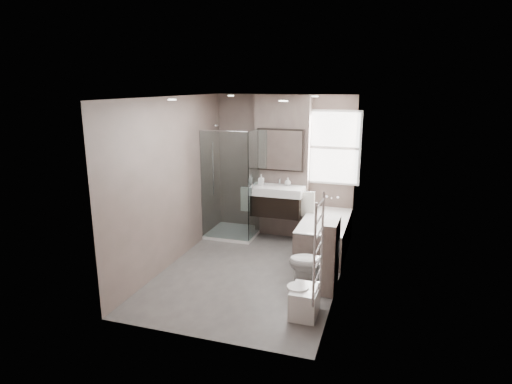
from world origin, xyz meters
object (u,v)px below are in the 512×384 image
at_px(bathtub, 325,234).
at_px(toilet, 313,263).
at_px(bidet, 304,301).
at_px(vanity, 277,200).

xyz_separation_m(bathtub, toilet, (0.05, -1.34, 0.03)).
relative_size(bathtub, toilet, 2.31).
relative_size(toilet, bidet, 1.47).
bearing_deg(bidet, toilet, 93.16).
bearing_deg(bathtub, toilet, -88.07).
distance_m(bathtub, toilet, 1.34).
relative_size(vanity, toilet, 1.37).
bearing_deg(vanity, toilet, -59.70).
bearing_deg(bidet, vanity, 112.31).
distance_m(vanity, bathtub, 1.07).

